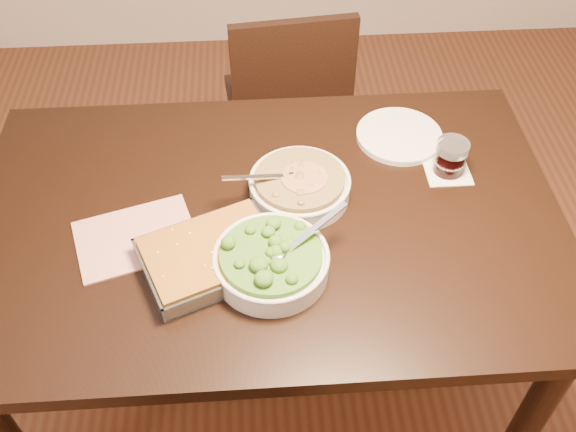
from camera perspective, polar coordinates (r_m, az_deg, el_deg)
The scene contains 10 objects.
ground at distance 2.12m, azimuth -1.37°, elevation -13.85°, with size 4.00×4.00×0.00m, color #4E2516.
table at distance 1.59m, azimuth -1.78°, elevation -2.19°, with size 1.40×0.90×0.75m.
magazine_a at distance 1.50m, azimuth -13.36°, elevation -1.87°, with size 0.26×0.19×0.01m, color #AD3133.
coaster at distance 1.67m, azimuth 13.96°, elevation 3.91°, with size 0.11×0.11×0.00m, color white.
stew_bowl at distance 1.53m, azimuth 1.05°, elevation 2.74°, with size 0.27×0.24×0.09m.
broccoli_bowl at distance 1.38m, azimuth -1.49°, elevation -4.04°, with size 0.26×0.25×0.10m.
baking_dish at distance 1.41m, azimuth -6.87°, elevation -3.54°, with size 0.35×0.31×0.05m.
wine_tumbler at distance 1.64m, azimuth 14.26°, elevation 5.15°, with size 0.08×0.08×0.09m.
dinner_plate at distance 1.74m, azimuth 9.84°, elevation 7.04°, with size 0.23×0.23×0.02m, color silver.
chair_far at distance 2.29m, azimuth 0.01°, elevation 10.07°, with size 0.44×0.44×0.85m.
Camera 1 is at (-0.02, -1.04, 1.85)m, focal length 40.00 mm.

